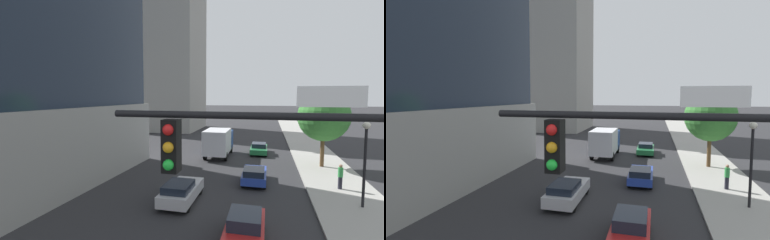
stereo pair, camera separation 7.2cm
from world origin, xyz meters
The scene contains 11 objects.
sidewalk centered at (7.89, 20.00, 0.07)m, with size 4.80×120.00×0.15m, color #9E9B93.
construction_building centered at (-17.72, 54.69, 18.07)m, with size 14.95×17.45×40.14m.
traffic_light_pole centered at (3.77, 4.15, 4.90)m, with size 6.36×0.48×6.86m.
street_lamp centered at (8.33, 17.66, 3.59)m, with size 0.44×0.44×5.16m.
street_tree centered at (7.74, 27.79, 4.90)m, with size 4.67×4.67×7.10m.
car_green centered at (1.77, 33.11, 0.64)m, with size 1.89×4.63×1.29m.
car_silver centered at (-2.59, 16.01, 0.74)m, with size 1.88×4.69×1.43m.
car_blue centered at (1.77, 21.31, 0.68)m, with size 1.82×4.31×1.33m.
car_red centered at (1.77, 11.61, 0.75)m, with size 1.76×4.66×1.50m.
box_truck centered at (-2.59, 30.33, 1.76)m, with size 2.49×6.54×3.13m.
pedestrian_green_shirt centered at (7.82, 21.02, 1.07)m, with size 0.34×0.34×1.79m.
Camera 2 is at (2.73, -1.14, 6.84)m, focal length 26.81 mm.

